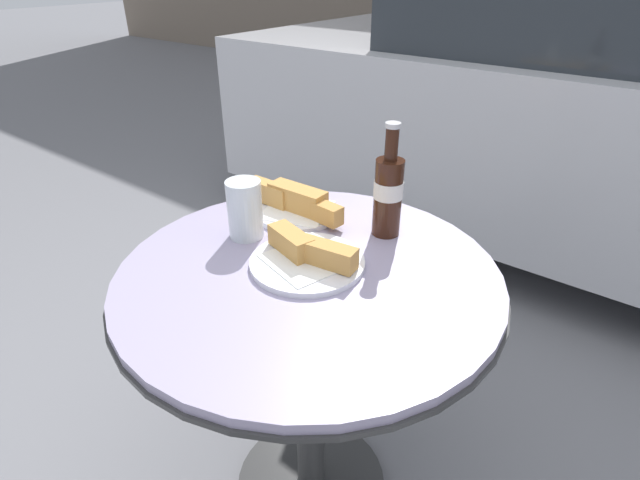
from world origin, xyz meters
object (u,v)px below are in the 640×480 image
(lunch_plate_near, at_px, (308,257))
(lunch_plate_far, at_px, (295,204))
(bistro_table, at_px, (309,324))
(cola_bottle_left, at_px, (388,192))
(drinking_glass, at_px, (245,212))

(lunch_plate_near, distance_m, lunch_plate_far, 0.23)
(bistro_table, height_order, cola_bottle_left, cola_bottle_left)
(cola_bottle_left, height_order, lunch_plate_far, cola_bottle_left)
(drinking_glass, bearing_deg, lunch_plate_far, 82.92)
(cola_bottle_left, relative_size, drinking_glass, 1.94)
(drinking_glass, distance_m, lunch_plate_far, 0.15)
(bistro_table, distance_m, drinking_glass, 0.28)
(bistro_table, relative_size, cola_bottle_left, 3.07)
(drinking_glass, distance_m, lunch_plate_near, 0.19)
(cola_bottle_left, distance_m, lunch_plate_near, 0.23)
(cola_bottle_left, xyz_separation_m, drinking_glass, (-0.24, -0.20, -0.04))
(drinking_glass, relative_size, lunch_plate_far, 0.47)
(cola_bottle_left, bearing_deg, bistro_table, -101.12)
(lunch_plate_near, bearing_deg, drinking_glass, 176.79)
(bistro_table, bearing_deg, drinking_glass, 173.02)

